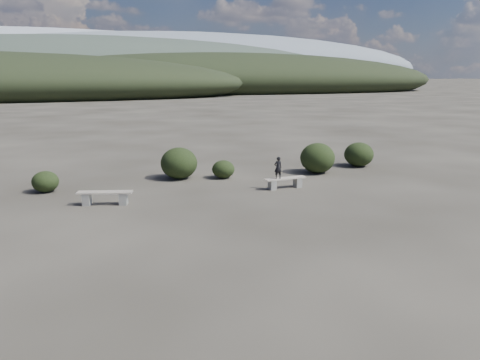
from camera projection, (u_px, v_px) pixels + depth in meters
name	position (u px, v px, depth m)	size (l,w,h in m)	color
ground	(317.00, 250.00, 11.52)	(1200.00, 1200.00, 0.00)	#292520
bench_left	(105.00, 197.00, 15.55)	(1.84, 0.86, 0.45)	gray
bench_right	(285.00, 182.00, 17.83)	(1.66, 0.45, 0.41)	gray
seated_person	(278.00, 168.00, 17.58)	(0.31, 0.20, 0.84)	black
shrub_a	(45.00, 182.00, 17.23)	(0.96, 0.96, 0.79)	black
shrub_b	(179.00, 163.00, 19.46)	(1.53, 1.53, 1.31)	black
shrub_c	(223.00, 169.00, 19.61)	(0.95, 0.95, 0.76)	black
shrub_d	(318.00, 158.00, 20.60)	(1.52, 1.52, 1.33)	black
shrub_e	(359.00, 154.00, 22.12)	(1.37, 1.37, 1.14)	black
mountain_ridges	(70.00, 66.00, 319.35)	(500.00, 400.00, 56.00)	black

